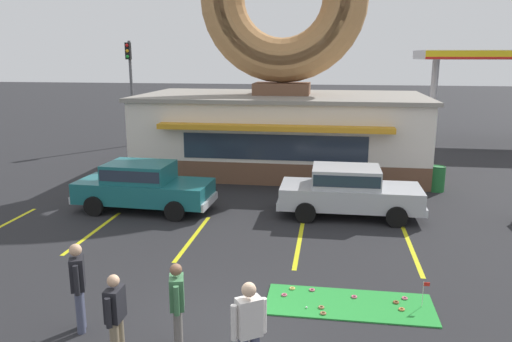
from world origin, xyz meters
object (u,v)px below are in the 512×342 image
Objects in this scene: golf_ball at (307,307)px; car_teal at (143,185)px; pedestrian_leather_jacket_man at (116,314)px; pedestrian_hooded_kid at (177,303)px; car_silver at (349,189)px; pedestrian_clipboard_woman at (78,283)px; trash_bin at (437,178)px; pedestrian_blue_sweater_man at (249,329)px; traffic_light_pole at (131,80)px; putting_flag_pin at (425,288)px.

car_teal reaches higher than golf_ball.
pedestrian_hooded_kid is at bearing 29.27° from pedestrian_leather_jacket_man.
pedestrian_leather_jacket_man is at bearing -144.23° from golf_ball.
car_silver is 2.65× the size of pedestrian_clipboard_woman.
trash_bin is at bearing 58.13° from pedestrian_leather_jacket_man.
pedestrian_hooded_kid reaches higher than pedestrian_leather_jacket_man.
pedestrian_leather_jacket_man is (2.66, -8.12, -0.01)m from car_teal.
pedestrian_leather_jacket_man is at bearing -36.80° from pedestrian_clipboard_woman.
car_silver reaches higher than pedestrian_leather_jacket_man.
pedestrian_blue_sweater_man is 0.30× the size of traffic_light_pole.
car_silver is at bearing 81.04° from golf_ball.
car_teal reaches higher than trash_bin.
pedestrian_clipboard_woman is (-4.14, -1.40, 0.91)m from golf_ball.
trash_bin is 17.26m from traffic_light_pole.
pedestrian_leather_jacket_man is 0.91× the size of pedestrian_clipboard_woman.
traffic_light_pole reaches higher than putting_flag_pin.
golf_ball is 6.43m from car_silver.
car_silver is at bearing 68.48° from pedestrian_hooded_kid.
pedestrian_blue_sweater_man is (4.95, -8.40, 0.09)m from car_teal.
pedestrian_blue_sweater_man is (-0.77, -2.49, 0.91)m from golf_ball.
golf_ball is at bearing 72.77° from pedestrian_blue_sweater_man.
pedestrian_blue_sweater_man is 1.08× the size of pedestrian_hooded_kid.
pedestrian_leather_jacket_man reaches higher than putting_flag_pin.
car_silver is (6.72, 0.38, 0.00)m from car_teal.
car_teal is 2.68× the size of pedestrian_blue_sweater_man.
pedestrian_hooded_kid is at bearing -8.64° from pedestrian_clipboard_woman.
trash_bin is at bearing 21.07° from car_teal.
car_silver reaches higher than trash_bin.
golf_ball is at bearing -98.96° from car_silver.
car_teal is at bearing 145.85° from putting_flag_pin.
traffic_light_pole reaches higher than pedestrian_blue_sweater_man.
traffic_light_pole reaches higher than golf_ball.
pedestrian_leather_jacket_man is at bearing -71.87° from car_teal.
pedestrian_clipboard_woman is 0.30× the size of traffic_light_pole.
car_teal is 2.90× the size of pedestrian_hooded_kid.
car_silver is at bearing 56.30° from pedestrian_clipboard_woman.
golf_ball is at bearing -58.43° from traffic_light_pole.
traffic_light_pole reaches higher than pedestrian_leather_jacket_man.
putting_flag_pin is at bearing 42.88° from pedestrian_blue_sweater_man.
car_silver is 16.43m from traffic_light_pole.
pedestrian_clipboard_woman is at bearing -123.70° from car_silver.
pedestrian_hooded_kid is at bearing -141.79° from golf_ball.
pedestrian_clipboard_woman is at bearing -77.80° from car_teal.
golf_ball is at bearing 35.77° from pedestrian_leather_jacket_man.
golf_ball is 2.87m from pedestrian_hooded_kid.
pedestrian_blue_sweater_man reaches higher than car_silver.
traffic_light_pole reaches higher than trash_bin.
pedestrian_clipboard_woman is 14.12m from trash_bin.
pedestrian_clipboard_woman is at bearing 171.36° from pedestrian_hooded_kid.
golf_ball is 0.04× the size of trash_bin.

